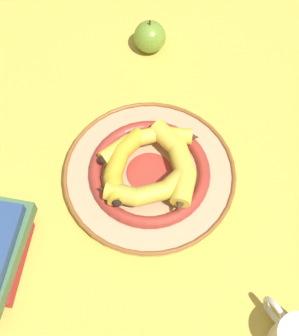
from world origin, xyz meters
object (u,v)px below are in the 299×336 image
banana_a (148,190)px  banana_b (178,164)px  apple (150,37)px  banana_c (147,140)px  banana_d (121,163)px  decorative_bowl (150,174)px

banana_a → banana_b: (0.08, 0.00, 0.00)m
banana_b → apple: 0.36m
banana_c → apple: size_ratio=2.25×
banana_b → banana_c: (-0.01, 0.08, -0.00)m
banana_b → banana_d: bearing=74.9°
banana_c → banana_b: bearing=120.7°
apple → banana_c: bearing=-131.9°
banana_a → banana_d: size_ratio=1.08×
decorative_bowl → apple: bearing=49.0°
banana_d → apple: apple is taller
apple → decorative_bowl: bearing=-131.0°
banana_c → banana_d: bearing=29.6°
banana_b → banana_c: bearing=33.6°
apple → banana_b: bearing=-122.0°
banana_b → banana_d: banana_b is taller
banana_a → apple: apple is taller
banana_b → banana_c: 0.08m
decorative_bowl → banana_c: size_ratio=1.77×
banana_a → apple: 0.41m
banana_a → banana_d: bearing=116.7°
banana_c → banana_d: banana_d is taller
banana_a → apple: bearing=74.4°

